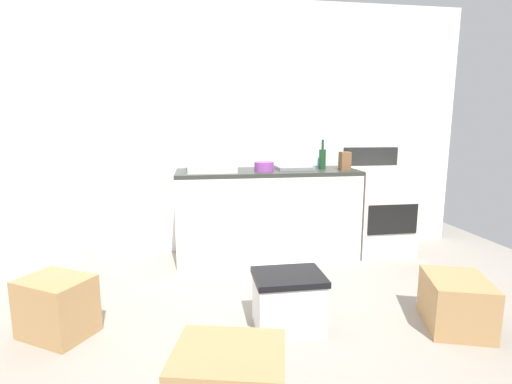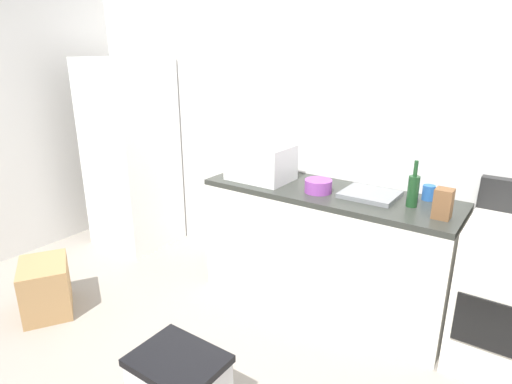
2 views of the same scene
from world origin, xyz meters
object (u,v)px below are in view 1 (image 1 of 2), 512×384
object	(u,v)px
refrigerator	(46,175)
microwave	(212,158)
mixing_bowl	(264,166)
knife_block	(345,161)
cardboard_box_medium	(57,307)
stove_oven	(378,208)
wine_bottle	(322,158)
coffee_mug	(321,162)
storage_bin	(288,301)
cardboard_box_small	(456,303)

from	to	relation	value
refrigerator	microwave	distance (m)	1.51
microwave	mixing_bowl	distance (m)	0.51
knife_block	cardboard_box_medium	world-z (taller)	knife_block
stove_oven	wine_bottle	distance (m)	0.84
coffee_mug	storage_bin	size ratio (longest dim) A/B	0.22
wine_bottle	coffee_mug	distance (m)	0.21
refrigerator	knife_block	distance (m)	2.83
microwave	cardboard_box_medium	distance (m)	1.83
microwave	wine_bottle	world-z (taller)	wine_bottle
stove_oven	mixing_bowl	bearing A→B (deg)	-176.32
microwave	wine_bottle	distance (m)	1.13
stove_oven	cardboard_box_medium	bearing A→B (deg)	-155.53
coffee_mug	cardboard_box_medium	world-z (taller)	coffee_mug
mixing_bowl	storage_bin	xyz separation A→B (m)	(-0.07, -1.35, -0.75)
wine_bottle	microwave	bearing A→B (deg)	-177.32
refrigerator	cardboard_box_small	size ratio (longest dim) A/B	3.89
cardboard_box_small	storage_bin	xyz separation A→B (m)	(-1.11, 0.16, 0.02)
stove_oven	storage_bin	bearing A→B (deg)	-132.94
microwave	cardboard_box_small	bearing A→B (deg)	-44.85
cardboard_box_medium	cardboard_box_small	distance (m)	2.63
microwave	storage_bin	world-z (taller)	microwave
stove_oven	knife_block	size ratio (longest dim) A/B	6.11
mixing_bowl	cardboard_box_small	size ratio (longest dim) A/B	0.41
coffee_mug	cardboard_box_small	distance (m)	1.98
stove_oven	coffee_mug	distance (m)	0.79
mixing_bowl	cardboard_box_small	distance (m)	1.99
refrigerator	coffee_mug	size ratio (longest dim) A/B	17.88
mixing_bowl	coffee_mug	bearing A→B (deg)	22.02
wine_bottle	mixing_bowl	xyz separation A→B (m)	(-0.62, -0.08, -0.06)
mixing_bowl	cardboard_box_medium	distance (m)	2.12
coffee_mug	knife_block	size ratio (longest dim) A/B	0.56
wine_bottle	mixing_bowl	distance (m)	0.63
cardboard_box_medium	storage_bin	xyz separation A→B (m)	(1.50, -0.14, -0.00)
stove_oven	knife_block	bearing A→B (deg)	-167.34
refrigerator	cardboard_box_small	bearing A→B (deg)	-26.74
cardboard_box_medium	storage_bin	size ratio (longest dim) A/B	0.93
coffee_mug	mixing_bowl	world-z (taller)	coffee_mug
stove_oven	coffee_mug	world-z (taller)	stove_oven
cardboard_box_medium	storage_bin	distance (m)	1.50
stove_oven	cardboard_box_small	bearing A→B (deg)	-97.73
cardboard_box_medium	refrigerator	bearing A→B (deg)	109.72
stove_oven	wine_bottle	xyz separation A→B (m)	(-0.64, 0.00, 0.54)
wine_bottle	coffee_mug	world-z (taller)	wine_bottle
microwave	cardboard_box_medium	world-z (taller)	microwave
microwave	wine_bottle	size ratio (longest dim) A/B	1.53
refrigerator	storage_bin	world-z (taller)	refrigerator
stove_oven	microwave	xyz separation A→B (m)	(-1.77, -0.05, 0.57)
microwave	cardboard_box_medium	bearing A→B (deg)	-130.66
microwave	stove_oven	bearing A→B (deg)	1.66
refrigerator	stove_oven	world-z (taller)	refrigerator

